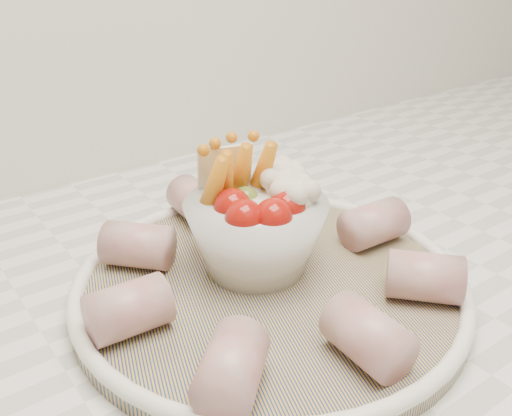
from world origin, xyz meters
TOP-DOWN VIEW (x-y plane):
  - serving_platter at (-0.18, 1.44)m, footprint 0.39×0.39m
  - veggie_bowl at (-0.17, 1.46)m, footprint 0.11×0.11m
  - cured_meat_rolls at (-0.18, 1.44)m, footprint 0.28×0.29m

SIDE VIEW (x-z plane):
  - serving_platter at x=-0.18m, z-range 0.92..0.94m
  - cured_meat_rolls at x=-0.18m, z-range 0.94..0.97m
  - veggie_bowl at x=-0.17m, z-range 0.92..1.03m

